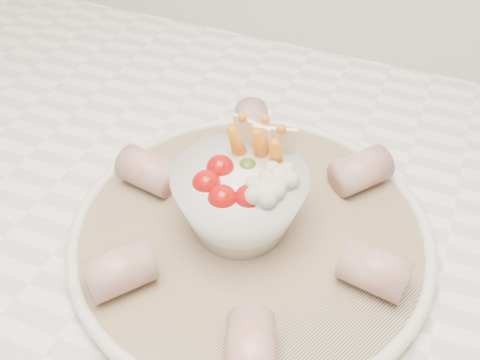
% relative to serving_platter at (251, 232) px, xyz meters
% --- Properties ---
extents(serving_platter, '(0.45, 0.45, 0.02)m').
position_rel_serving_platter_xyz_m(serving_platter, '(0.00, 0.00, 0.00)').
color(serving_platter, navy).
rests_on(serving_platter, kitchen_counter).
extents(veggie_bowl, '(0.12, 0.12, 0.10)m').
position_rel_serving_platter_xyz_m(veggie_bowl, '(-0.01, 0.00, 0.04)').
color(veggie_bowl, white).
rests_on(veggie_bowl, serving_platter).
extents(cured_meat_rolls, '(0.30, 0.31, 0.04)m').
position_rel_serving_platter_xyz_m(cured_meat_rolls, '(-0.00, -0.00, 0.02)').
color(cured_meat_rolls, '#A24B4A').
rests_on(cured_meat_rolls, serving_platter).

